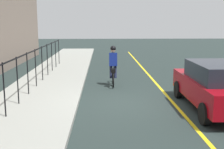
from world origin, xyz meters
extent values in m
plane|color=#232E2C|center=(0.00, 0.00, 0.00)|extent=(80.00, 80.00, 0.00)
cube|color=yellow|center=(0.00, -1.60, 0.00)|extent=(36.00, 0.12, 0.01)
cube|color=gray|center=(0.00, 3.40, 0.07)|extent=(40.00, 3.20, 0.15)
cylinder|color=black|center=(-1.70, 3.80, 0.95)|extent=(0.04, 0.04, 1.60)
cylinder|color=black|center=(-0.35, 3.80, 0.95)|extent=(0.04, 0.04, 1.60)
cylinder|color=black|center=(1.00, 3.80, 0.95)|extent=(0.04, 0.04, 1.60)
cylinder|color=black|center=(2.35, 3.80, 0.95)|extent=(0.04, 0.04, 1.60)
cylinder|color=black|center=(3.70, 3.80, 0.95)|extent=(0.04, 0.04, 1.60)
cylinder|color=black|center=(5.04, 3.80, 0.95)|extent=(0.04, 0.04, 1.60)
cylinder|color=black|center=(6.39, 3.80, 0.95)|extent=(0.04, 0.04, 1.60)
cylinder|color=black|center=(7.74, 3.80, 0.95)|extent=(0.04, 0.04, 1.60)
cylinder|color=black|center=(9.09, 3.80, 0.95)|extent=(0.04, 0.04, 1.60)
cube|color=black|center=(1.00, 3.80, 1.70)|extent=(16.17, 0.04, 0.04)
torus|color=black|center=(3.65, 0.45, 0.33)|extent=(0.66, 0.08, 0.66)
torus|color=black|center=(2.60, 0.47, 0.33)|extent=(0.66, 0.08, 0.66)
cube|color=black|center=(3.12, 0.46, 0.58)|extent=(0.93, 0.06, 0.24)
cylinder|color=black|center=(2.97, 0.46, 0.73)|extent=(0.03, 0.03, 0.35)
cube|color=navy|center=(3.02, 0.46, 1.21)|extent=(0.35, 0.37, 0.63)
sphere|color=tan|center=(3.07, 0.46, 1.62)|extent=(0.22, 0.22, 0.22)
sphere|color=black|center=(3.07, 0.46, 1.70)|extent=(0.26, 0.26, 0.26)
cylinder|color=#191E38|center=(3.01, 0.56, 0.68)|extent=(0.34, 0.13, 0.65)
cylinder|color=#191E38|center=(3.00, 0.36, 0.68)|extent=(0.34, 0.13, 0.65)
cube|color=black|center=(2.65, 0.47, 0.75)|extent=(0.24, 0.21, 0.18)
cube|color=maroon|center=(-0.69, -2.81, 0.67)|extent=(4.42, 1.84, 0.70)
cube|color=#1E232D|center=(-0.89, -2.81, 1.30)|extent=(2.48, 1.61, 0.56)
cylinder|color=black|center=(0.81, -1.97, 0.32)|extent=(0.64, 0.23, 0.64)
cylinder|color=black|center=(0.80, -3.67, 0.32)|extent=(0.64, 0.23, 0.64)
cylinder|color=black|center=(-2.18, -1.94, 0.32)|extent=(0.64, 0.23, 0.64)
camera|label=1|loc=(-9.91, 0.97, 2.89)|focal=46.29mm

